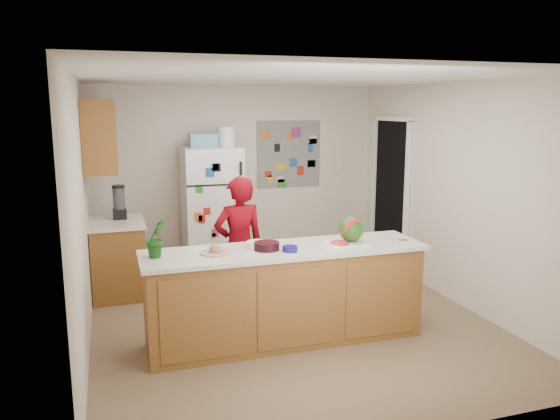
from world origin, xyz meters
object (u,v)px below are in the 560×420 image
object	(u,v)px
refrigerator	(212,211)
person	(239,246)
watermelon	(351,229)
cherry_bowl	(267,246)

from	to	relation	value
refrigerator	person	size ratio (longest dim) A/B	1.13
watermelon	refrigerator	bearing A→B (deg)	111.33
refrigerator	watermelon	world-z (taller)	refrigerator
watermelon	cherry_bowl	world-z (taller)	watermelon
refrigerator	person	xyz separation A→B (m)	(-0.01, -1.58, -0.09)
refrigerator	cherry_bowl	bearing A→B (deg)	-88.42
watermelon	cherry_bowl	distance (m)	0.87
person	watermelon	world-z (taller)	person
refrigerator	watermelon	size ratio (longest dim) A/B	6.78
person	cherry_bowl	xyz separation A→B (m)	(0.07, -0.81, 0.20)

